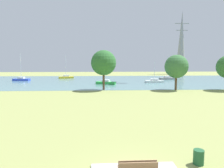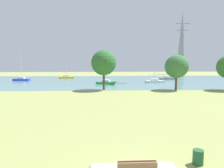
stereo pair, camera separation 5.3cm
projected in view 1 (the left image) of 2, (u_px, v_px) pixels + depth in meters
ground_plane at (112, 98)px, 31.17m from camera, size 160.00×160.00×0.00m
litter_bin at (199, 157)px, 10.90m from camera, size 0.56×0.56×0.80m
water_surface at (107, 81)px, 58.96m from camera, size 140.00×40.00×0.02m
sailboat_green at (106, 82)px, 49.97m from camera, size 5.03×3.01×6.54m
sailboat_white at (154, 81)px, 53.48m from camera, size 4.94×2.06×5.69m
sailboat_blue at (21, 79)px, 58.80m from camera, size 4.97×2.18×7.92m
sailboat_gray at (167, 78)px, 63.04m from camera, size 5.01×2.46×7.65m
sailboat_yellow at (66, 77)px, 67.23m from camera, size 5.03×2.87×7.82m
tree_west_far at (104, 63)px, 39.41m from camera, size 4.90×4.90×7.75m
tree_east_far at (176, 67)px, 39.31m from camera, size 4.52×4.52×6.85m
electricity_pylon at (181, 43)px, 92.16m from camera, size 6.40×4.40×28.26m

